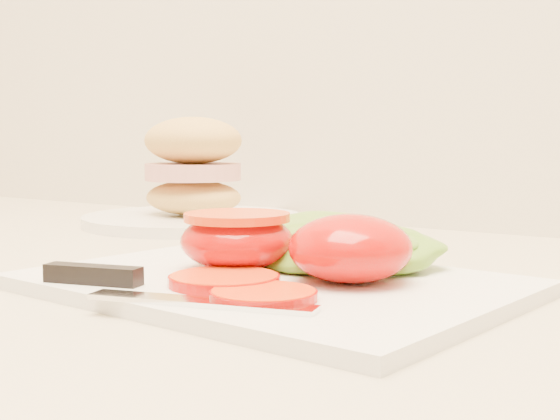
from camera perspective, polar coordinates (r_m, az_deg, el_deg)
The scene contains 9 objects.
cutting_board at distance 0.53m, azimuth -0.62°, elevation -5.46°, with size 0.32×0.23×0.01m, color white.
tomato_half_dome at distance 0.51m, azimuth 5.16°, elevation -2.80°, with size 0.08×0.08×0.04m, color #CC0000.
tomato_half_cut at distance 0.56m, azimuth -3.16°, elevation -2.09°, with size 0.08×0.08×0.04m.
tomato_slice_0 at distance 0.50m, azimuth -4.10°, elevation -5.13°, with size 0.07×0.07×0.01m, color #F6591C.
tomato_slice_1 at distance 0.46m, azimuth -1.21°, elevation -6.23°, with size 0.06×0.06×0.01m, color #F6591C.
lettuce_leaf_0 at distance 0.59m, azimuth 2.54°, elevation -2.37°, with size 0.17×0.11×0.03m, color #609427.
lettuce_leaf_1 at distance 0.57m, azimuth 6.01°, elevation -2.90°, with size 0.12×0.09×0.03m, color #609427.
knife at distance 0.49m, azimuth -10.79°, elevation -5.38°, with size 0.20×0.05×0.01m.
sandwich_plate at distance 0.92m, azimuth -6.36°, elevation 1.76°, with size 0.26×0.26×0.13m.
Camera 1 is at (-0.31, 1.19, 1.04)m, focal length 50.00 mm.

